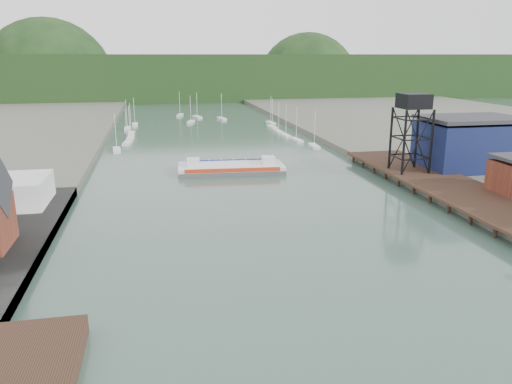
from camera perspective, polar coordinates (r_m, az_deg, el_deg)
name	(u,v)px	position (r m, az deg, el deg)	size (l,w,h in m)	color
ground	(360,356)	(47.33, 11.80, -17.83)	(600.00, 600.00, 0.00)	#2E473E
east_pier	(452,187)	(100.11, 21.45, 0.57)	(14.00, 70.00, 2.45)	black
lift_tower	(413,106)	(107.81, 17.56, 9.36)	(6.50, 6.50, 16.00)	black
blue_shed	(469,144)	(118.43, 23.16, 5.12)	(20.50, 14.50, 11.30)	#0C1139
marina_sailboats	(205,130)	(177.18, -5.88, 7.10)	(57.71, 92.65, 0.90)	silver
distant_hills	(173,79)	(338.03, -9.44, 12.61)	(500.00, 120.00, 80.00)	black
chain_ferry	(231,168)	(113.18, -2.86, 2.78)	(24.23, 11.03, 3.41)	#4D4C4F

